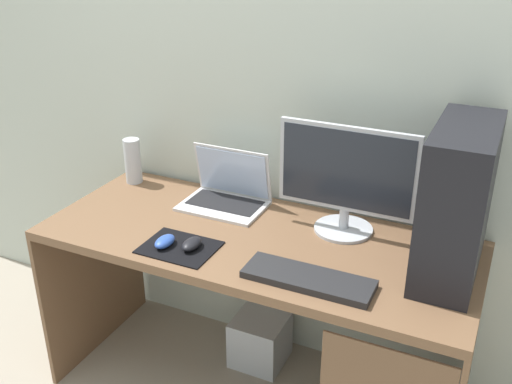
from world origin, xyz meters
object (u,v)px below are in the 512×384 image
(laptop, at_px, (226,194))
(keyboard, at_px, (308,279))
(pc_tower, at_px, (457,202))
(speaker, at_px, (133,161))
(monitor, at_px, (346,180))
(subwoofer, at_px, (260,339))
(mouse_right, at_px, (165,241))
(mouse_left, at_px, (192,244))

(laptop, relative_size, keyboard, 0.79)
(pc_tower, relative_size, speaker, 2.52)
(monitor, bearing_deg, pc_tower, -15.42)
(keyboard, bearing_deg, laptop, 141.77)
(laptop, distance_m, keyboard, 0.64)
(monitor, distance_m, subwoofer, 0.89)
(subwoofer, bearing_deg, pc_tower, -8.84)
(keyboard, relative_size, mouse_right, 4.38)
(speaker, height_order, keyboard, speaker)
(keyboard, height_order, subwoofer, keyboard)
(mouse_left, xyz_separation_m, subwoofer, (0.10, 0.36, -0.64))
(pc_tower, distance_m, speaker, 1.38)
(keyboard, relative_size, mouse_left, 4.38)
(mouse_left, bearing_deg, mouse_right, -165.26)
(pc_tower, relative_size, mouse_left, 5.18)
(monitor, distance_m, mouse_right, 0.68)
(pc_tower, height_order, laptop, pc_tower)
(mouse_left, xyz_separation_m, mouse_right, (-0.09, -0.03, 0.00))
(mouse_left, bearing_deg, laptop, 98.82)
(pc_tower, relative_size, monitor, 0.99)
(keyboard, height_order, mouse_left, mouse_left)
(keyboard, xyz_separation_m, mouse_right, (-0.54, -0.01, 0.01))
(monitor, relative_size, mouse_right, 5.25)
(speaker, xyz_separation_m, keyboard, (0.97, -0.42, -0.09))
(speaker, height_order, subwoofer, speaker)
(laptop, bearing_deg, mouse_right, -95.33)
(monitor, height_order, keyboard, monitor)
(monitor, relative_size, mouse_left, 5.25)
(pc_tower, xyz_separation_m, speaker, (-1.36, 0.16, -0.15))
(speaker, relative_size, mouse_left, 2.05)
(pc_tower, bearing_deg, laptop, 171.71)
(keyboard, bearing_deg, subwoofer, 132.06)
(pc_tower, relative_size, laptop, 1.51)
(pc_tower, xyz_separation_m, subwoofer, (-0.73, 0.11, -0.87))
(pc_tower, distance_m, monitor, 0.41)
(pc_tower, height_order, monitor, pc_tower)
(monitor, bearing_deg, subwoofer, 179.10)
(pc_tower, height_order, keyboard, pc_tower)
(laptop, xyz_separation_m, mouse_left, (0.06, -0.37, -0.02))
(speaker, distance_m, subwoofer, 0.96)
(pc_tower, bearing_deg, mouse_right, -163.79)
(monitor, xyz_separation_m, laptop, (-0.50, 0.02, -0.16))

